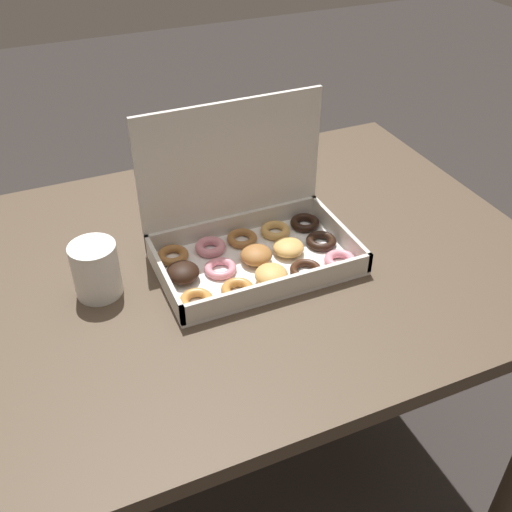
# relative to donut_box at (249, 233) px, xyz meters

# --- Properties ---
(ground_plane) EXTENTS (8.00, 8.00, 0.00)m
(ground_plane) POSITION_rel_donut_box_xyz_m (-0.01, 0.01, -0.80)
(ground_plane) COLOR #2D2826
(dining_table) EXTENTS (1.11, 0.83, 0.75)m
(dining_table) POSITION_rel_donut_box_xyz_m (-0.01, 0.01, -0.16)
(dining_table) COLOR #4C3D2D
(dining_table) RESTS_ON ground_plane
(donut_box) EXTENTS (0.36, 0.23, 0.27)m
(donut_box) POSITION_rel_donut_box_xyz_m (0.00, 0.00, 0.00)
(donut_box) COLOR white
(donut_box) RESTS_ON dining_table
(coffee_mug) EXTENTS (0.08, 0.08, 0.10)m
(coffee_mug) POSITION_rel_donut_box_xyz_m (-0.28, 0.00, -0.00)
(coffee_mug) COLOR white
(coffee_mug) RESTS_ON dining_table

